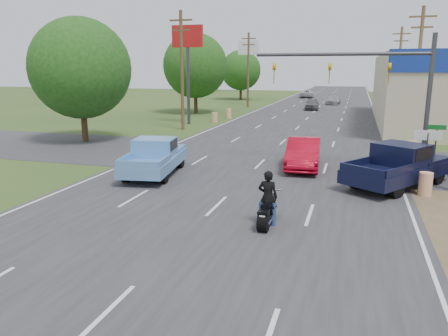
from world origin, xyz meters
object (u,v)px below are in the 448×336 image
(rider, at_px, (268,200))
(distant_car_silver, at_px, (333,100))
(distant_car_grey, at_px, (312,104))
(distant_car_white, at_px, (307,94))
(blue_pickup, at_px, (155,156))
(navy_pickup, at_px, (400,165))
(motorcycle, at_px, (267,212))
(red_convertible, at_px, (303,153))

(rider, height_order, distant_car_silver, rider)
(distant_car_grey, bearing_deg, distant_car_white, 93.99)
(blue_pickup, distance_m, distant_car_white, 62.38)
(blue_pickup, distance_m, distant_car_silver, 48.70)
(rider, relative_size, blue_pickup, 0.31)
(rider, distance_m, distant_car_grey, 44.28)
(rider, distance_m, blue_pickup, 9.00)
(blue_pickup, bearing_deg, navy_pickup, -3.65)
(motorcycle, relative_size, distant_car_silver, 0.46)
(red_convertible, distance_m, distant_car_silver, 44.77)
(motorcycle, distance_m, distant_car_silver, 54.11)
(motorcycle, distance_m, navy_pickup, 8.42)
(distant_car_grey, bearing_deg, rider, -90.06)
(blue_pickup, xyz_separation_m, distant_car_white, (0.78, 62.37, -0.19))
(red_convertible, height_order, distant_car_white, red_convertible)
(distant_car_grey, relative_size, distant_car_white, 0.81)
(motorcycle, xyz_separation_m, navy_pickup, (4.77, 6.92, 0.50))
(blue_pickup, height_order, navy_pickup, navy_pickup)
(rider, bearing_deg, motorcycle, 90.00)
(blue_pickup, bearing_deg, rider, -48.80)
(rider, bearing_deg, distant_car_white, -84.55)
(distant_car_silver, xyz_separation_m, distant_car_white, (-5.45, 14.07, 0.05))
(blue_pickup, bearing_deg, distant_car_silver, 73.55)
(motorcycle, height_order, distant_car_white, distant_car_white)
(navy_pickup, relative_size, distant_car_silver, 1.29)
(red_convertible, bearing_deg, rider, -94.38)
(navy_pickup, height_order, distant_car_silver, navy_pickup)
(red_convertible, height_order, rider, rider)
(rider, relative_size, navy_pickup, 0.30)
(distant_car_silver, height_order, distant_car_white, distant_car_white)
(blue_pickup, relative_size, distant_car_grey, 1.35)
(motorcycle, relative_size, distant_car_white, 0.41)
(rider, xyz_separation_m, distant_car_white, (-6.14, 68.12, -0.17))
(motorcycle, bearing_deg, distant_car_silver, 91.04)
(blue_pickup, relative_size, distant_car_white, 1.09)
(rider, bearing_deg, distant_car_grey, -85.97)
(blue_pickup, height_order, distant_car_white, blue_pickup)
(red_convertible, distance_m, motorcycle, 9.36)
(navy_pickup, distance_m, distant_car_grey, 38.10)
(distant_car_grey, bearing_deg, blue_pickup, -99.80)
(navy_pickup, relative_size, distant_car_grey, 1.43)
(rider, relative_size, distant_car_silver, 0.38)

